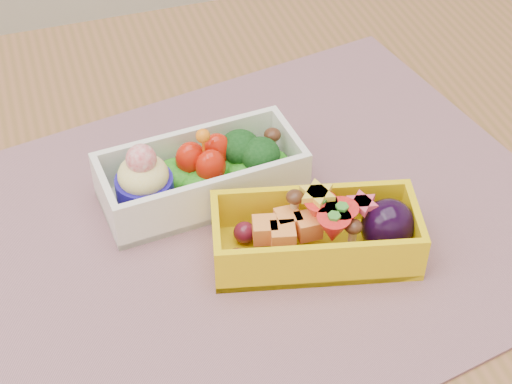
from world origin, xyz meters
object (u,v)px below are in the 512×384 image
object	(u,v)px
table	(213,309)
bento_white	(200,174)
bento_yellow	(320,233)
placemat	(250,229)

from	to	relation	value
table	bento_white	xyz separation A→B (m)	(0.01, 0.05, 0.13)
bento_white	bento_yellow	size ratio (longest dim) A/B	1.02
placemat	bento_white	world-z (taller)	bento_white
table	bento_yellow	xyz separation A→B (m)	(0.09, -0.05, 0.13)
placemat	bento_white	bearing A→B (deg)	118.13
bento_white	table	bearing A→B (deg)	-103.74
placemat	bento_yellow	xyz separation A→B (m)	(0.05, -0.05, 0.03)
table	bento_yellow	size ratio (longest dim) A/B	6.41
bento_white	bento_yellow	distance (m)	0.13
placemat	bento_white	xyz separation A→B (m)	(-0.03, 0.06, 0.03)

